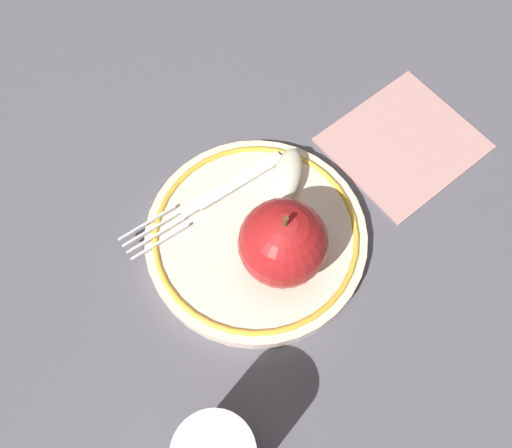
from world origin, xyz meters
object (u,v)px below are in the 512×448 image
object	(u,v)px
fork	(210,198)
napkin_folded	(404,142)
apple_slice_front	(287,175)
plate	(256,237)
apple_red_whole	(283,243)

from	to	relation	value
fork	napkin_folded	world-z (taller)	fork
apple_slice_front	fork	world-z (taller)	apple_slice_front
plate	napkin_folded	bearing A→B (deg)	-7.98
apple_red_whole	fork	world-z (taller)	apple_red_whole
apple_red_whole	fork	size ratio (longest dim) A/B	0.49
apple_red_whole	apple_slice_front	size ratio (longest dim) A/B	1.44
napkin_folded	plate	bearing A→B (deg)	172.02
plate	napkin_folded	world-z (taller)	plate
apple_slice_front	napkin_folded	world-z (taller)	apple_slice_front
plate	apple_red_whole	xyz separation A→B (m)	(-0.00, -0.04, 0.05)
plate	fork	world-z (taller)	fork
plate	apple_slice_front	size ratio (longest dim) A/B	3.46
plate	apple_slice_front	world-z (taller)	apple_slice_front
plate	apple_slice_front	distance (m)	0.07
plate	fork	distance (m)	0.06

